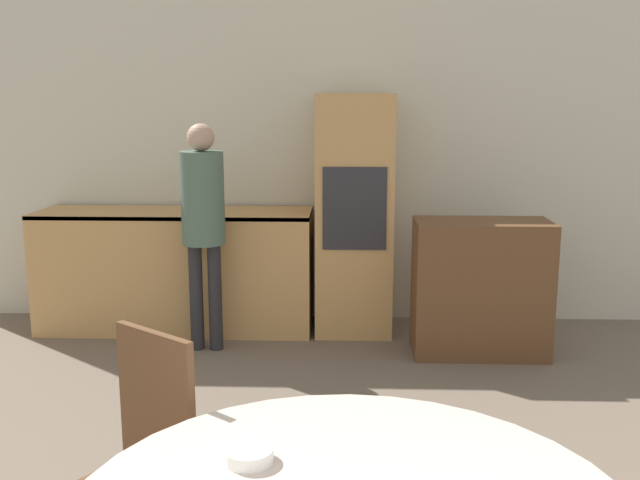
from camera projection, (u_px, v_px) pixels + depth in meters
name	position (u px, v px, depth m)	size (l,w,h in m)	color
wall_back	(323.00, 159.00, 5.67)	(6.06, 0.05, 2.60)	beige
kitchen_counter	(177.00, 268.00, 5.53)	(2.10, 0.60, 0.93)	tan
oven_unit	(354.00, 215.00, 5.41)	(0.57, 0.59, 1.81)	tan
sideboard	(480.00, 288.00, 4.96)	(0.93, 0.45, 0.95)	brown
chair_far_left	(138.00, 460.00, 2.46)	(0.56, 0.56, 0.98)	brown
person_standing	(203.00, 211.00, 4.94)	(0.30, 0.30, 1.61)	#262628
bowl_near	(249.00, 455.00, 1.99)	(0.14, 0.14, 0.04)	white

